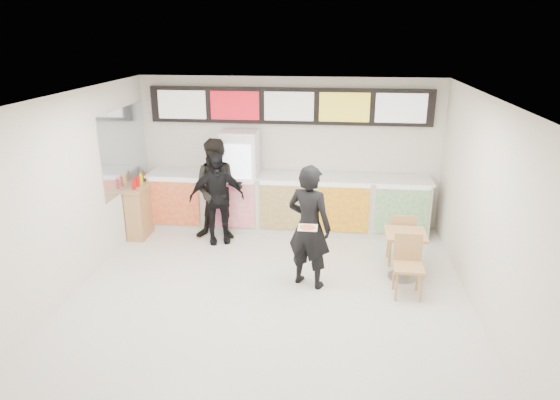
# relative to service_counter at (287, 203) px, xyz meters

# --- Properties ---
(floor) EXTENTS (7.00, 7.00, 0.00)m
(floor) POSITION_rel_service_counter_xyz_m (-0.00, -3.09, -0.57)
(floor) COLOR beige
(floor) RESTS_ON ground
(ceiling) EXTENTS (7.00, 7.00, 0.00)m
(ceiling) POSITION_rel_service_counter_xyz_m (-0.00, -3.09, 2.43)
(ceiling) COLOR white
(ceiling) RESTS_ON wall_back
(wall_back) EXTENTS (6.00, 0.00, 6.00)m
(wall_back) POSITION_rel_service_counter_xyz_m (-0.00, 0.41, 0.93)
(wall_back) COLOR silver
(wall_back) RESTS_ON floor
(wall_left) EXTENTS (0.00, 7.00, 7.00)m
(wall_left) POSITION_rel_service_counter_xyz_m (-3.00, -3.09, 0.93)
(wall_left) COLOR silver
(wall_left) RESTS_ON floor
(wall_right) EXTENTS (0.00, 7.00, 7.00)m
(wall_right) POSITION_rel_service_counter_xyz_m (3.00, -3.09, 0.93)
(wall_right) COLOR silver
(wall_right) RESTS_ON floor
(service_counter) EXTENTS (5.56, 0.77, 1.14)m
(service_counter) POSITION_rel_service_counter_xyz_m (0.00, 0.00, 0.00)
(service_counter) COLOR silver
(service_counter) RESTS_ON floor
(menu_board) EXTENTS (5.50, 0.14, 0.70)m
(menu_board) POSITION_rel_service_counter_xyz_m (0.00, 0.32, 1.88)
(menu_board) COLOR black
(menu_board) RESTS_ON wall_back
(drinks_fridge) EXTENTS (0.70, 0.67, 2.00)m
(drinks_fridge) POSITION_rel_service_counter_xyz_m (-0.93, 0.02, 0.43)
(drinks_fridge) COLOR white
(drinks_fridge) RESTS_ON floor
(mirror_panel) EXTENTS (0.01, 2.00, 1.50)m
(mirror_panel) POSITION_rel_service_counter_xyz_m (-2.99, -0.64, 1.18)
(mirror_panel) COLOR #B2B7BF
(mirror_panel) RESTS_ON wall_left
(customer_main) EXTENTS (0.85, 0.72, 1.97)m
(customer_main) POSITION_rel_service_counter_xyz_m (0.56, -2.25, 0.41)
(customer_main) COLOR black
(customer_main) RESTS_ON floor
(customer_left) EXTENTS (0.98, 0.78, 1.96)m
(customer_left) POSITION_rel_service_counter_xyz_m (-1.25, -0.57, 0.41)
(customer_left) COLOR black
(customer_left) RESTS_ON floor
(customer_mid) EXTENTS (1.11, 0.75, 1.75)m
(customer_mid) POSITION_rel_service_counter_xyz_m (-1.25, -0.74, 0.30)
(customer_mid) COLOR black
(customer_mid) RESTS_ON floor
(pizza_slice) EXTENTS (0.36, 0.36, 0.02)m
(pizza_slice) POSITION_rel_service_counter_xyz_m (0.56, -2.70, 0.58)
(pizza_slice) COLOR beige
(pizza_slice) RESTS_ON customer_main
(cafe_table) EXTENTS (0.64, 1.61, 0.94)m
(cafe_table) POSITION_rel_service_counter_xyz_m (2.08, -1.87, -0.02)
(cafe_table) COLOR tan
(cafe_table) RESTS_ON floor
(condiment_ledge) EXTENTS (0.36, 0.89, 1.19)m
(condiment_ledge) POSITION_rel_service_counter_xyz_m (-2.82, -0.54, -0.06)
(condiment_ledge) COLOR tan
(condiment_ledge) RESTS_ON floor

